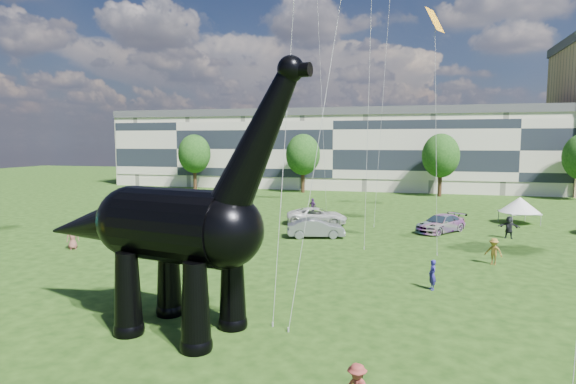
# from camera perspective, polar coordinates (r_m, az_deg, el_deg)

# --- Properties ---
(ground) EXTENTS (220.00, 220.00, 0.00)m
(ground) POSITION_cam_1_polar(r_m,az_deg,el_deg) (20.47, 0.76, -16.64)
(ground) COLOR #16330C
(ground) RESTS_ON ground
(terrace_row) EXTENTS (78.00, 11.00, 12.00)m
(terrace_row) POSITION_cam_1_polar(r_m,az_deg,el_deg) (81.32, 5.99, 4.73)
(terrace_row) COLOR beige
(terrace_row) RESTS_ON ground
(tree_far_left) EXTENTS (5.20, 5.20, 9.44)m
(tree_far_left) POSITION_cam_1_polar(r_m,az_deg,el_deg) (79.28, -11.03, 4.83)
(tree_far_left) COLOR #382314
(tree_far_left) RESTS_ON ground
(tree_mid_left) EXTENTS (5.20, 5.20, 9.44)m
(tree_mid_left) POSITION_cam_1_polar(r_m,az_deg,el_deg) (73.24, 1.79, 4.84)
(tree_mid_left) COLOR #382314
(tree_mid_left) RESTS_ON ground
(tree_mid_right) EXTENTS (5.20, 5.20, 9.44)m
(tree_mid_right) POSITION_cam_1_polar(r_m,az_deg,el_deg) (71.41, 17.67, 4.53)
(tree_mid_right) COLOR #382314
(tree_mid_right) RESTS_ON ground
(dinosaur_sculpture) EXTENTS (13.86, 5.09, 11.30)m
(dinosaur_sculpture) POSITION_cam_1_polar(r_m,az_deg,el_deg) (20.59, -14.04, -4.28)
(dinosaur_sculpture) COLOR black
(dinosaur_sculpture) RESTS_ON ground
(car_silver) EXTENTS (3.74, 5.18, 1.64)m
(car_silver) POSITION_cam_1_polar(r_m,az_deg,el_deg) (48.21, -14.49, -2.55)
(car_silver) COLOR #B5B4B9
(car_silver) RESTS_ON ground
(car_grey) EXTENTS (4.95, 2.87, 1.54)m
(car_grey) POSITION_cam_1_polar(r_m,az_deg,el_deg) (39.53, 3.33, -4.31)
(car_grey) COLOR gray
(car_grey) RESTS_ON ground
(car_white) EXTENTS (6.08, 3.66, 1.58)m
(car_white) POSITION_cam_1_polar(r_m,az_deg,el_deg) (45.74, 3.45, -2.86)
(car_white) COLOR silver
(car_white) RESTS_ON ground
(car_dark) EXTENTS (4.90, 5.51, 1.53)m
(car_dark) POSITION_cam_1_polar(r_m,az_deg,el_deg) (43.77, 17.65, -3.58)
(car_dark) COLOR #595960
(car_dark) RESTS_ON ground
(gazebo_near) EXTENTS (4.60, 4.60, 2.56)m
(gazebo_near) POSITION_cam_1_polar(r_m,az_deg,el_deg) (50.98, 25.76, -1.39)
(gazebo_near) COLOR silver
(gazebo_near) RESTS_ON ground
(gazebo_left) EXTENTS (5.15, 5.15, 2.80)m
(gazebo_left) POSITION_cam_1_polar(r_m,az_deg,el_deg) (48.86, -15.54, -1.11)
(gazebo_left) COLOR white
(gazebo_left) RESTS_ON ground
(visitors) EXTENTS (49.05, 41.71, 1.83)m
(visitors) POSITION_cam_1_polar(r_m,az_deg,el_deg) (36.99, 5.32, -4.91)
(visitors) COLOR #A32E28
(visitors) RESTS_ON ground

